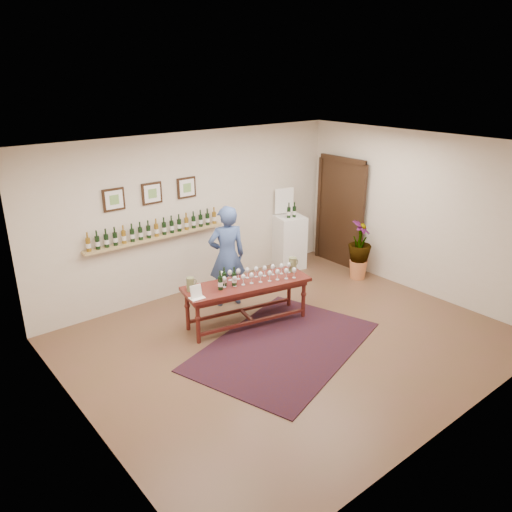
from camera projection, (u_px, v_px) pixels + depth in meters
ground at (290, 340)px, 7.35m from camera, size 6.00×6.00×0.00m
room_shell at (307, 216)px, 9.55m from camera, size 6.00×6.00×6.00m
rug at (284, 346)px, 7.20m from camera, size 3.18×2.58×0.01m
tasting_table at (247, 289)px, 7.65m from camera, size 2.06×1.02×0.70m
table_glasses at (258, 274)px, 7.68m from camera, size 1.33×0.73×0.18m
table_bottles at (226, 277)px, 7.41m from camera, size 0.29×0.18×0.31m
pitcher_left at (190, 284)px, 7.29m from camera, size 0.17×0.17×0.21m
pitcher_right at (293, 264)px, 8.00m from camera, size 0.17×0.17×0.23m
menu_card at (196, 292)px, 7.08m from camera, size 0.22×0.16×0.19m
display_pedestal at (289, 242)px, 9.93m from camera, size 0.65×0.65×1.05m
pedestal_bottles at (292, 209)px, 9.62m from camera, size 0.34×0.17×0.33m
info_sign at (284, 201)px, 9.79m from camera, size 0.39×0.12×0.55m
potted_plant at (359, 250)px, 9.35m from camera, size 0.72×0.72×0.98m
person at (227, 256)px, 8.22m from camera, size 0.73×0.60×1.72m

